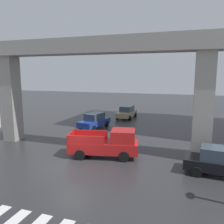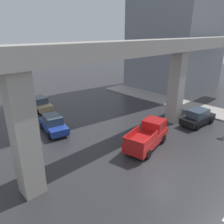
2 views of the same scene
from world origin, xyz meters
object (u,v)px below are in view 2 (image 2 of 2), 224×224
pickup_truck (148,135)px  sedan_blue (53,124)px  sedan_tan (40,104)px  sedan_black (198,117)px

pickup_truck → sedan_blue: bearing=118.9°
sedan_tan → sedan_blue: bearing=-105.9°
sedan_tan → sedan_black: bearing=-57.7°
sedan_black → pickup_truck: bearing=173.6°
sedan_tan → sedan_black: (10.20, -16.11, 0.00)m
sedan_tan → sedan_blue: same height
sedan_blue → sedan_black: bearing=-36.9°
sedan_blue → sedan_black: (12.18, -9.16, 0.00)m
pickup_truck → sedan_black: pickup_truck is taller
pickup_truck → sedan_blue: pickup_truck is taller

